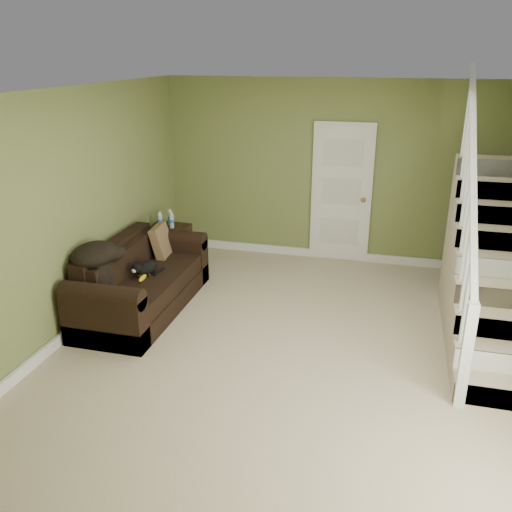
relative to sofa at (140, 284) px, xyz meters
The scene contains 15 objects.
floor 2.09m from the sofa, 12.37° to the right, with size 5.00×5.50×0.01m, color tan.
ceiling 3.08m from the sofa, 12.37° to the right, with size 5.00×5.50×0.01m, color white.
wall_back 3.22m from the sofa, 48.87° to the left, with size 5.00×0.04×2.60m, color olive.
wall_front 3.90m from the sofa, 57.73° to the right, with size 5.00×0.04×2.60m, color olive.
wall_left 1.18m from the sofa, 137.61° to the right, with size 0.04×5.50×2.60m, color olive.
baseboard_back 3.05m from the sofa, 48.49° to the left, with size 5.00×0.04×0.12m, color white.
baseboard_left 0.68m from the sofa, 135.78° to the right, with size 0.04×5.50×0.12m, color white.
door 3.18m from the sofa, 46.94° to the left, with size 0.86×0.12×2.02m.
staircase 4.06m from the sofa, ahead, with size 1.00×2.51×2.82m.
sofa is the anchor object (origin of this frame).
side_table 1.31m from the sofa, 98.01° to the left, with size 0.54×0.54×0.85m.
cat 0.24m from the sofa, ahead, with size 0.26×0.47×0.22m.
banana 0.25m from the sofa, 52.82° to the right, with size 0.05×0.19×0.05m, color yellow.
throw_pillow 0.75m from the sofa, 90.53° to the left, with size 0.10×0.42×0.42m, color #513820.
throw_blanket 0.78m from the sofa, 117.73° to the right, with size 0.46×0.60×0.25m, color black.
Camera 1 is at (0.83, -4.95, 2.94)m, focal length 38.00 mm.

